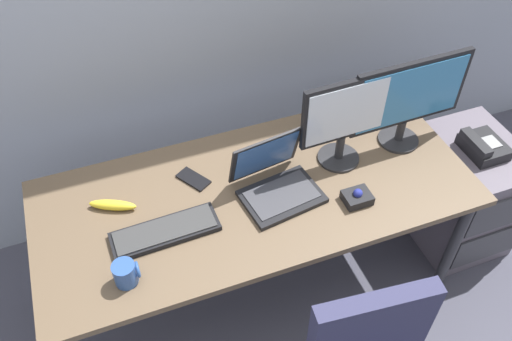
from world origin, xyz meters
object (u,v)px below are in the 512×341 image
Objects in this scene: monitor_side at (345,118)px; coffee_mug at (126,273)px; laptop at (276,181)px; banana at (113,205)px; cell_phone at (193,179)px; trackball_mouse at (357,197)px; desk_phone at (483,146)px; monitor_main at (409,98)px; file_cabinet at (462,192)px; keyboard at (165,231)px.

coffee_mug is (-0.97, -0.29, -0.19)m from monitor_side.
laptop is at bearing -167.24° from monitor_side.
coffee_mug reaches higher than banana.
cell_phone is 0.34m from banana.
trackball_mouse reaches higher than cell_phone.
desk_phone is 2.14× the size of coffee_mug.
coffee_mug is at bearing -166.77° from monitor_main.
coffee_mug is (-0.65, -0.22, -0.01)m from laptop.
desk_phone is 0.51m from monitor_main.
cell_phone is at bearing 171.20° from desk_phone.
monitor_side is at bearing 12.76° from laptop.
file_cabinet is 1.47× the size of keyboard.
monitor_side is 0.32m from trackball_mouse.
monitor_main is 0.30m from monitor_side.
coffee_mug is at bearing -137.80° from keyboard.
laptop reaches higher than trackball_mouse.
banana is at bearing 154.63° from cell_phone.
file_cabinet is 1.73m from banana.
keyboard is at bearing -170.59° from monitor_side.
laptop is 3.16× the size of trackball_mouse.
monitor_side is 3.73× the size of trackball_mouse.
cell_phone is (-1.32, 0.20, 0.07)m from desk_phone.
keyboard is 0.24m from coffee_mug.
coffee_mug reaches higher than desk_phone.
monitor_main is at bearing 13.23° from coffee_mug.
file_cabinet is 1.75m from coffee_mug.
laptop is (0.47, 0.06, 0.04)m from keyboard.
trackball_mouse is at bearing 2.97° from coffee_mug.
laptop is (-1.03, 0.01, 0.46)m from file_cabinet.
coffee_mug is at bearing -173.64° from desk_phone.
coffee_mug reaches higher than trackball_mouse.
monitor_main is 4.86× the size of trackball_mouse.
monitor_side reaches higher than coffee_mug.
file_cabinet is 1.13m from laptop.
monitor_main is 0.96m from cell_phone.
keyboard reaches higher than file_cabinet.
cell_phone is at bearing 149.48° from trackball_mouse.
file_cabinet is at bearing -39.85° from cell_phone.
banana is (0.01, 0.35, -0.03)m from coffee_mug.
banana reaches higher than file_cabinet.
keyboard is 2.92× the size of cell_phone.
trackball_mouse is 0.93m from coffee_mug.
coffee_mug is at bearing -163.67° from cell_phone.
banana is (-1.66, 0.17, 0.08)m from desk_phone.
keyboard is (-1.50, -0.03, 0.08)m from desk_phone.
trackball_mouse reaches higher than banana.
laptop is at bearing 179.21° from file_cabinet.
laptop is (-0.63, -0.08, -0.19)m from monitor_main.
desk_phone is 0.76m from trackball_mouse.
monitor_main is at bearing -37.38° from cell_phone.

